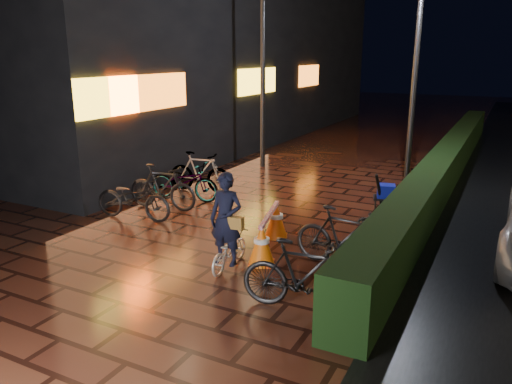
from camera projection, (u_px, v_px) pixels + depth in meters
The scene contains 10 objects.
ground at pixel (202, 252), 9.29m from camera, with size 80.00×80.00×0.00m, color #381911.
hedge at pixel (448, 162), 14.54m from camera, with size 0.70×20.00×1.00m, color black.
storefront_block at pixel (162, 31), 22.11m from camera, with size 12.09×22.00×9.00m.
lamp_post_hedge at pixel (415, 75), 13.29m from camera, with size 0.52×0.16×5.44m.
lamp_post_sf at pixel (263, 66), 15.43m from camera, with size 0.53×0.30×5.76m.
cyclist at pixel (228, 234), 8.39m from camera, with size 0.62×1.20×1.70m.
traffic_barrier at pixel (269, 231), 9.30m from camera, with size 0.82×1.80×0.73m.
cart_assembly at pixel (385, 193), 11.28m from camera, with size 0.63×0.67×1.01m.
parked_bikes_storefront at pixel (171, 184), 12.04m from camera, with size 2.03×3.39×1.07m.
parked_bikes_hedge at pixel (324, 256), 7.73m from camera, with size 1.88×2.44×1.07m.
Camera 1 is at (4.86, -7.22, 3.57)m, focal length 35.00 mm.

